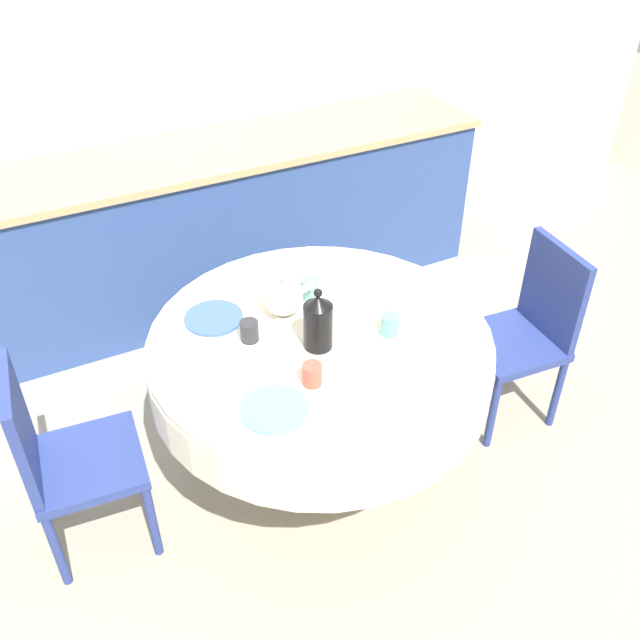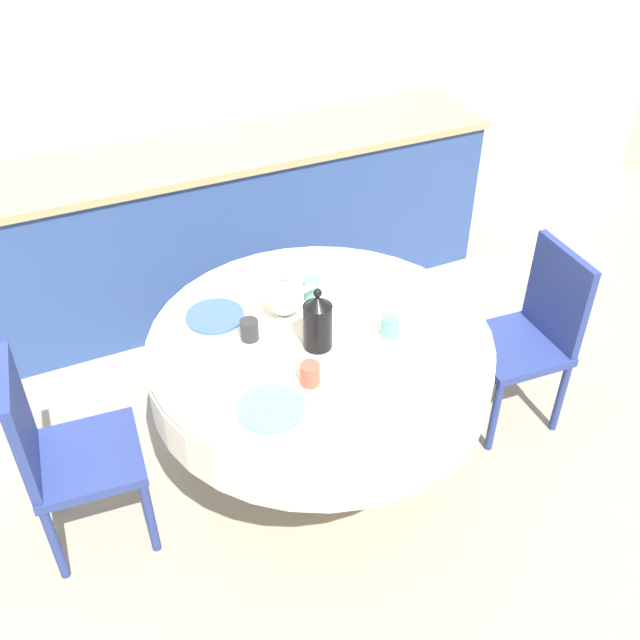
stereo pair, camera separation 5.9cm
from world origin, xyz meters
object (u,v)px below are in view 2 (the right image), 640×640
Objects in this scene: chair_left at (531,331)px; teapot at (285,296)px; chair_right at (62,450)px; coffee_carafe at (318,322)px.

chair_left is 4.11× the size of teapot.
chair_right is at bearing 89.65° from chair_left.
chair_right is 1.06m from coffee_carafe.
teapot reaches higher than chair_left.
coffee_carafe reaches higher than chair_right.
chair_right is 4.11× the size of teapot.
teapot is (-1.08, 0.26, 0.34)m from chair_left.
teapot is (0.95, 0.10, 0.34)m from chair_right.
coffee_carafe is at bearing 92.71° from chair_left.
coffee_carafe is at bearing 87.12° from chair_right.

